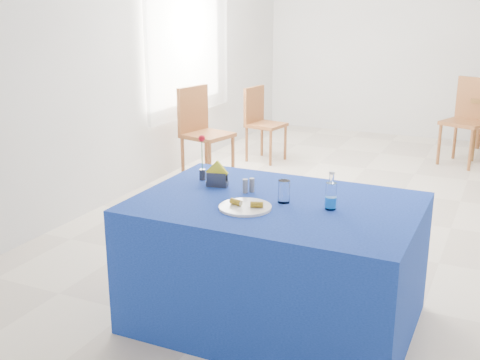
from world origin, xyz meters
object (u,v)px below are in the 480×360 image
at_px(blue_table, 275,262).
at_px(chair_win_b, 261,118).
at_px(plate, 245,207).
at_px(chair_win_a, 201,127).
at_px(water_bottle, 331,197).
at_px(chair_bg_left, 469,115).

xyz_separation_m(blue_table, chair_win_b, (-1.56, 3.46, 0.13)).
distance_m(plate, chair_win_a, 3.16).
relative_size(water_bottle, chair_win_b, 0.25).
bearing_deg(plate, chair_win_b, 111.71).
bearing_deg(chair_win_b, blue_table, -145.90).
height_order(water_bottle, chair_win_a, chair_win_a).
distance_m(plate, water_bottle, 0.47).
relative_size(plate, chair_bg_left, 0.29).
height_order(chair_win_a, chair_win_b, chair_win_a).
distance_m(chair_win_a, chair_win_b, 1.04).
height_order(blue_table, water_bottle, water_bottle).
bearing_deg(chair_bg_left, blue_table, -78.28).
distance_m(water_bottle, chair_win_a, 3.27).
bearing_deg(chair_bg_left, water_bottle, -74.15).
xyz_separation_m(blue_table, water_bottle, (0.32, 0.00, 0.45)).
height_order(water_bottle, chair_win_b, water_bottle).
relative_size(blue_table, water_bottle, 7.44).
bearing_deg(plate, chair_win_a, 122.96).
bearing_deg(chair_bg_left, chair_win_a, -122.53).
xyz_separation_m(plate, blue_table, (0.11, 0.19, -0.39)).
xyz_separation_m(plate, chair_win_b, (-1.45, 3.65, -0.26)).
distance_m(blue_table, water_bottle, 0.55).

